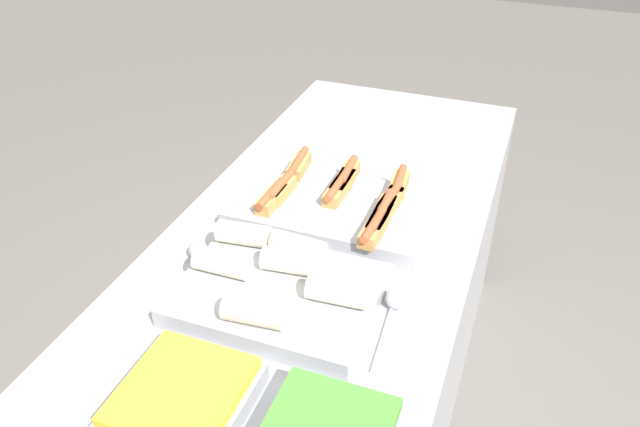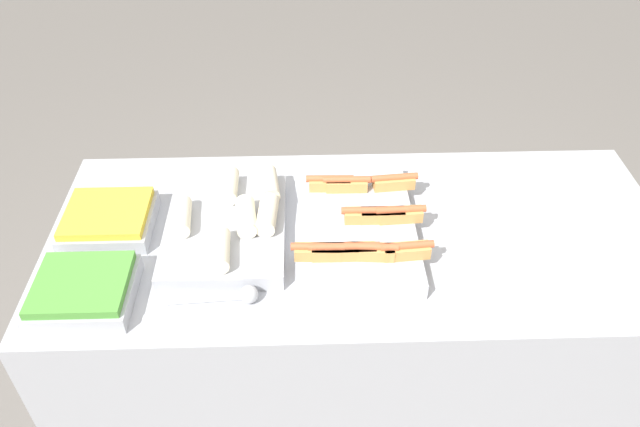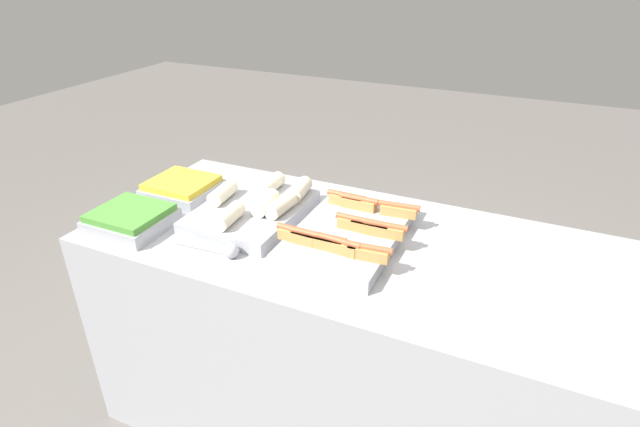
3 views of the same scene
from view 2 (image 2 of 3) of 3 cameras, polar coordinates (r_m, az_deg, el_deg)
name	(u,v)px [view 2 (image 2 of 3)]	position (r m, az deg, el deg)	size (l,w,h in m)	color
ground_plane	(351,402)	(2.59, 2.90, -16.80)	(12.00, 12.00, 0.00)	slate
counter	(356,328)	(2.22, 3.28, -10.44)	(1.89, 0.84, 0.90)	#A8AAB2
tray_hotdogs	(359,225)	(1.87, 3.56, -1.08)	(0.40, 0.56, 0.10)	#A8AAB2
tray_wraps	(228,225)	(1.89, -8.38, -1.02)	(0.35, 0.47, 0.11)	#A8AAB2
tray_side_front	(83,291)	(1.79, -20.81, -6.61)	(0.26, 0.24, 0.07)	#A8AAB2
tray_side_back	(108,220)	(1.99, -18.78, -0.54)	(0.26, 0.24, 0.07)	#A8AAB2
serving_spoon_near	(243,295)	(1.70, -7.03, -7.43)	(0.25, 0.05, 0.05)	#B2B5BA
serving_spoon_far	(254,177)	(2.09, -6.04, 3.36)	(0.25, 0.05, 0.05)	#B2B5BA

